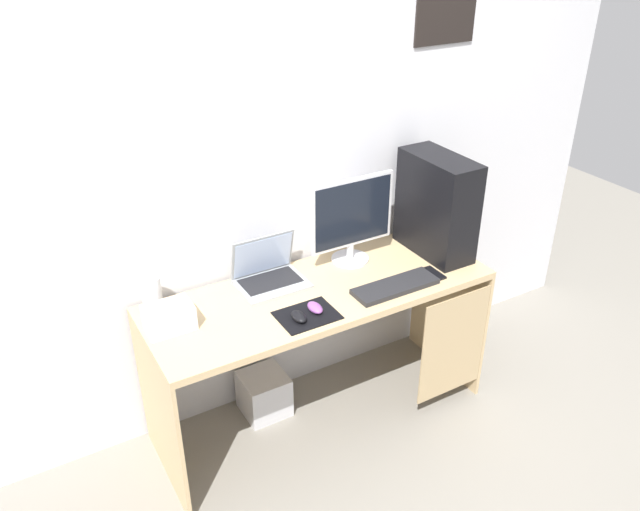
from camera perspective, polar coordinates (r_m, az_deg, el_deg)
The scene contains 14 objects.
ground_plane at distance 3.46m, azimuth 0.00°, elevation -13.90°, with size 8.00×8.00×0.00m, color gray.
wall_back at distance 3.02m, azimuth -3.20°, elevation 8.56°, with size 4.00×0.05×2.60m.
desk at distance 3.07m, azimuth 0.46°, elevation -5.32°, with size 1.65×0.59×0.77m.
pc_tower at distance 3.25m, azimuth 10.35°, elevation 4.42°, with size 0.20×0.43×0.51m, color black.
monitor at distance 3.12m, azimuth 2.87°, elevation 3.24°, with size 0.45×0.19×0.44m.
laptop at distance 3.03m, azimuth -4.59°, elevation -1.63°, with size 0.32×0.24×0.23m.
speaker at distance 2.88m, azimuth -14.75°, elevation -3.42°, with size 0.09×0.09×0.17m, color white.
projector at distance 2.77m, azimuth -13.30°, elevation -5.40°, with size 0.20×0.14×0.11m, color silver.
keyboard at distance 3.01m, azimuth 6.73°, elevation -2.75°, with size 0.42×0.14×0.02m, color #232326.
mousepad at distance 2.80m, azimuth -1.15°, elevation -5.35°, with size 0.26×0.20×0.01m, color black.
mouse_left at distance 2.82m, azimuth -0.45°, elevation -4.67°, with size 0.06×0.10×0.03m, color #8C4C99.
mouse_right at distance 2.76m, azimuth -1.91°, elevation -5.46°, with size 0.06×0.10×0.03m, color black.
cell_phone at distance 3.15m, azimuth 10.00°, elevation -1.61°, with size 0.07×0.13×0.01m, color black.
subwoofer at distance 3.41m, azimuth -5.01°, elevation -12.16°, with size 0.23×0.23×0.23m, color silver.
Camera 1 is at (-1.27, -2.19, 2.35)m, focal length 35.91 mm.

